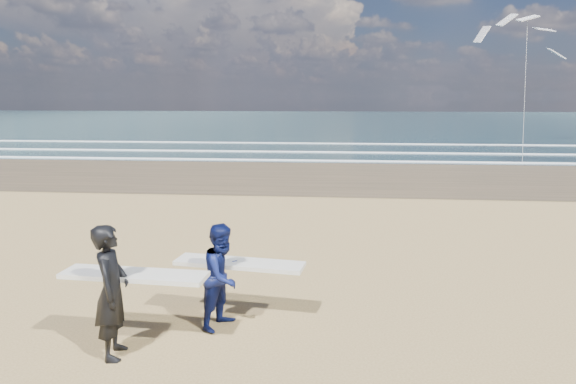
# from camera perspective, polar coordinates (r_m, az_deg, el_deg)

# --- Properties ---
(ocean) EXTENTS (220.00, 100.00, 0.02)m
(ocean) POSITION_cam_1_polar(r_m,az_deg,el_deg) (80.67, 17.13, 7.48)
(ocean) COLOR #193037
(ocean) RESTS_ON ground
(surfer_near) EXTENTS (2.23, 1.08, 1.97)m
(surfer_near) POSITION_cam_1_polar(r_m,az_deg,el_deg) (7.92, -18.75, -10.24)
(surfer_near) COLOR black
(surfer_near) RESTS_ON ground
(surfer_far) EXTENTS (2.25, 1.28, 1.74)m
(surfer_far) POSITION_cam_1_polar(r_m,az_deg,el_deg) (8.55, -7.06, -9.09)
(surfer_far) COLOR #0C1446
(surfer_far) RESTS_ON ground
(kite_1) EXTENTS (5.54, 4.71, 9.51)m
(kite_1) POSITION_cam_1_polar(r_m,az_deg,el_deg) (34.24, 24.90, 12.09)
(kite_1) COLOR slate
(kite_1) RESTS_ON ground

